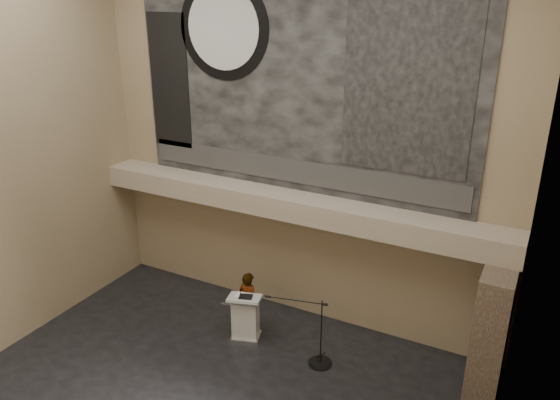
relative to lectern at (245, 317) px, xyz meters
The scene contains 17 objects.
wall_back 4.08m from the lectern, 75.30° to the left, with size 10.00×0.02×8.50m, color #8E7C5A.
wall_right 6.98m from the lectern, 23.29° to the right, with size 0.02×8.00×8.50m, color #8E7C5A.
soffit 2.74m from the lectern, 70.94° to the left, with size 10.00×0.80×0.50m, color tan.
sprinkler_left 2.70m from the lectern, 133.90° to the left, with size 0.04×0.04×0.06m, color #B2893D.
sprinkler_right 3.38m from the lectern, 27.39° to the left, with size 0.04×0.04×0.06m, color #B2893D.
banner 5.42m from the lectern, 75.04° to the left, with size 8.00×0.05×5.00m, color black.
banner_text_strip 3.51m from the lectern, 74.68° to the left, with size 7.76×0.02×0.55m, color #2F2F2F.
banner_clock_rim 6.49m from the lectern, 130.63° to the left, with size 2.30×2.30×0.02m, color black.
banner_clock_face 6.49m from the lectern, 130.99° to the left, with size 1.84×1.84×0.02m, color silver.
banner_building_print 6.17m from the lectern, 29.29° to the left, with size 2.60×0.02×3.60m, color black.
banner_brick_print 5.90m from the lectern, 151.79° to the left, with size 1.10×0.02×3.20m, color black.
stone_pier 5.21m from the lectern, ahead, with size 0.60×1.40×2.70m, color #46362B.
lectern is the anchor object (origin of this frame).
binder 0.57m from the lectern, 41.22° to the right, with size 0.29×0.23×0.04m, color black.
papers 0.57m from the lectern, behind, with size 0.19×0.26×0.01m, color white.
speaker_person 0.41m from the lectern, 108.11° to the left, with size 0.54×0.36×1.49m, color beige.
mic_stand 1.87m from the lectern, ahead, with size 1.45×0.55×1.56m.
Camera 1 is at (5.15, -6.62, 7.59)m, focal length 35.00 mm.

